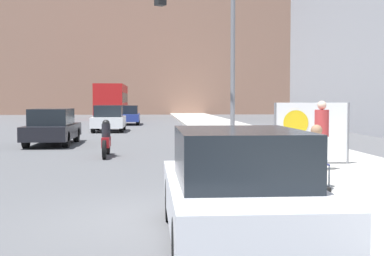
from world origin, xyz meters
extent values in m
plane|color=#4F4F51|center=(0.00, 0.00, 0.00)|extent=(160.00, 160.00, 0.00)
cube|color=#B7B2A8|center=(4.13, 15.00, 0.08)|extent=(4.37, 90.00, 0.16)
cylinder|color=#474C56|center=(2.53, 1.73, 0.39)|extent=(0.03, 0.03, 0.46)
cylinder|color=#474C56|center=(2.90, 1.73, 0.39)|extent=(0.03, 0.03, 0.46)
cylinder|color=#474C56|center=(2.53, 2.10, 0.39)|extent=(0.03, 0.03, 0.46)
cylinder|color=#474C56|center=(2.90, 2.10, 0.39)|extent=(0.03, 0.03, 0.46)
cube|color=navy|center=(2.71, 1.92, 0.63)|extent=(0.40, 0.40, 0.02)
cube|color=navy|center=(2.71, 2.11, 0.83)|extent=(0.40, 0.02, 0.38)
cylinder|color=#334775|center=(2.71, 1.76, 0.73)|extent=(0.18, 0.42, 0.18)
cylinder|color=#334775|center=(2.71, 1.55, 0.39)|extent=(0.16, 0.16, 0.46)
cube|color=black|center=(2.71, 1.49, 0.21)|extent=(0.20, 0.28, 0.10)
cylinder|color=silver|center=(2.71, 1.95, 0.90)|extent=(0.34, 0.34, 0.52)
sphere|color=#936B4C|center=(2.71, 1.95, 1.27)|extent=(0.22, 0.22, 0.22)
cylinder|color=silver|center=(2.39, 1.87, 0.98)|extent=(0.45, 0.09, 0.09)
cube|color=yellow|center=(2.18, 1.87, 1.04)|extent=(0.45, 0.02, 0.37)
cube|color=#AD1414|center=(2.18, 1.86, 1.04)|extent=(0.34, 0.01, 0.09)
cylinder|color=#756651|center=(3.64, 4.49, 0.57)|extent=(0.28, 0.28, 0.81)
cylinder|color=#B23333|center=(3.64, 4.49, 1.29)|extent=(0.34, 0.34, 0.64)
sphere|color=beige|center=(3.64, 4.49, 1.72)|extent=(0.21, 0.21, 0.21)
cylinder|color=slate|center=(2.80, 5.70, 0.97)|extent=(0.06, 0.06, 1.62)
cylinder|color=slate|center=(4.75, 5.70, 0.97)|extent=(0.06, 0.06, 1.62)
cube|color=white|center=(3.77, 5.70, 1.02)|extent=(1.95, 0.02, 1.52)
cylinder|color=yellow|center=(3.34, 5.68, 1.25)|extent=(0.67, 0.01, 0.67)
cylinder|color=slate|center=(2.48, 10.91, 3.10)|extent=(0.16, 0.16, 5.89)
sphere|color=green|center=(-0.12, 9.53, 5.05)|extent=(0.18, 0.18, 0.18)
cube|color=silver|center=(0.67, -1.22, 0.55)|extent=(1.77, 4.28, 0.56)
cube|color=black|center=(0.67, -1.39, 1.15)|extent=(1.52, 2.23, 0.65)
cylinder|color=black|center=(-0.11, 0.10, 0.32)|extent=(0.22, 0.64, 0.64)
cylinder|color=black|center=(1.44, 0.10, 0.32)|extent=(0.22, 0.64, 0.64)
cylinder|color=black|center=(-0.11, -2.55, 0.32)|extent=(0.22, 0.64, 0.64)
cylinder|color=black|center=(1.44, -2.55, 0.32)|extent=(0.22, 0.64, 0.64)
cube|color=black|center=(-4.47, 14.29, 0.55)|extent=(1.75, 4.56, 0.56)
cube|color=black|center=(-4.47, 14.11, 1.16)|extent=(1.50, 2.37, 0.65)
cylinder|color=black|center=(-5.23, 15.71, 0.32)|extent=(0.22, 0.64, 0.64)
cylinder|color=black|center=(-3.71, 15.71, 0.32)|extent=(0.22, 0.64, 0.64)
cylinder|color=black|center=(-5.23, 12.88, 0.32)|extent=(0.22, 0.64, 0.64)
cylinder|color=black|center=(-3.71, 12.88, 0.32)|extent=(0.22, 0.64, 0.64)
cube|color=white|center=(-2.89, 23.54, 0.57)|extent=(1.80, 4.13, 0.59)
cube|color=black|center=(-2.89, 23.38, 1.20)|extent=(1.55, 2.15, 0.68)
cylinder|color=black|center=(-3.68, 24.82, 0.32)|extent=(0.22, 0.64, 0.64)
cylinder|color=black|center=(-2.10, 24.82, 0.32)|extent=(0.22, 0.64, 0.64)
cylinder|color=black|center=(-3.68, 22.26, 0.32)|extent=(0.22, 0.64, 0.64)
cylinder|color=black|center=(-2.10, 22.26, 0.32)|extent=(0.22, 0.64, 0.64)
cube|color=navy|center=(-2.16, 32.07, 0.54)|extent=(1.74, 4.24, 0.53)
cube|color=black|center=(-2.16, 31.90, 1.12)|extent=(1.49, 2.20, 0.63)
cylinder|color=black|center=(-2.92, 33.38, 0.32)|extent=(0.22, 0.64, 0.64)
cylinder|color=black|center=(-1.41, 33.38, 0.32)|extent=(0.22, 0.64, 0.64)
cylinder|color=black|center=(-2.92, 30.75, 0.32)|extent=(0.22, 0.64, 0.64)
cylinder|color=black|center=(-1.41, 30.75, 0.32)|extent=(0.22, 0.64, 0.64)
cube|color=red|center=(-4.28, 45.40, 1.87)|extent=(2.60, 11.23, 2.86)
cube|color=black|center=(-4.28, 45.40, 2.05)|extent=(2.62, 10.66, 0.93)
cylinder|color=black|center=(-5.43, 48.88, 0.52)|extent=(0.30, 1.04, 1.04)
cylinder|color=black|center=(-3.13, 48.88, 0.52)|extent=(0.30, 1.04, 1.04)
cylinder|color=black|center=(-5.43, 41.92, 0.52)|extent=(0.30, 1.04, 1.04)
cylinder|color=black|center=(-3.13, 41.92, 0.52)|extent=(0.30, 1.04, 1.04)
cube|color=maroon|center=(-1.89, 9.45, 0.48)|extent=(0.24, 0.91, 0.32)
cylinder|color=black|center=(-1.89, 9.40, 0.81)|extent=(0.28, 0.28, 0.53)
sphere|color=black|center=(-1.89, 9.40, 1.09)|extent=(0.24, 0.24, 0.24)
cylinder|color=black|center=(-1.89, 10.20, 0.30)|extent=(0.10, 0.60, 0.60)
cylinder|color=black|center=(-1.89, 8.69, 0.30)|extent=(0.10, 0.60, 0.60)
camera|label=1|loc=(-0.43, -8.00, 1.85)|focal=50.00mm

